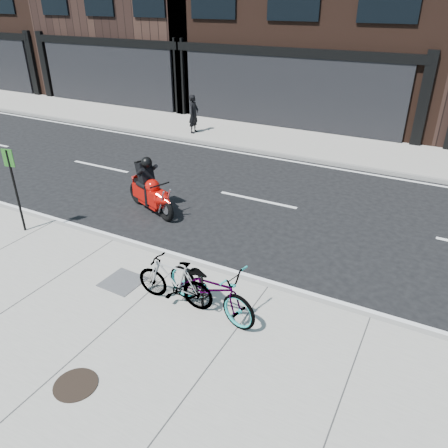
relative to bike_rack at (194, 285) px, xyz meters
The scene contains 11 objects.
ground 3.38m from the bike_rack, 107.55° to the left, with size 120.00×120.00×0.00m, color black.
sidewalk_near 2.14m from the bike_rack, 118.82° to the right, with size 60.00×6.00×0.13m, color gray.
sidewalk_far 10.98m from the bike_rack, 95.25° to the left, with size 60.00×3.50×0.13m, color gray.
bike_rack is the anchor object (origin of this frame).
bicycle_front 0.37m from the bike_rack, ahead, with size 0.71×2.02×1.06m, color gray.
bicycle_rear 0.38m from the bike_rack, 165.76° to the right, with size 0.45×1.59×0.95m, color gray.
motorcycle 4.44m from the bike_rack, 136.23° to the left, with size 2.01×1.09×1.57m.
pedestrian 11.75m from the bike_rack, 121.47° to the left, with size 0.57×0.38×1.57m, color black.
manhole_cover 2.57m from the bike_rack, 103.03° to the right, with size 0.66×0.66×0.01m, color black.
utility_grate 1.74m from the bike_rack, behind, with size 0.75×0.75×0.01m, color #575759.
sign_post 5.35m from the bike_rack, behind, with size 0.28×0.08×2.09m.
Camera 1 is at (4.57, -8.72, 5.29)m, focal length 35.00 mm.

